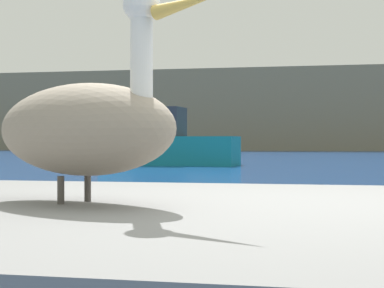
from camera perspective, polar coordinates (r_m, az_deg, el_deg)
hillside_backdrop at (r=72.93m, az=11.19°, el=3.13°), size 140.00×10.27×9.49m
pelican at (r=2.62m, az=-10.19°, el=1.72°), size 1.24×0.84×0.89m
fishing_boat_teal at (r=28.56m, az=-2.35°, el=-0.05°), size 6.68×2.70×5.10m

